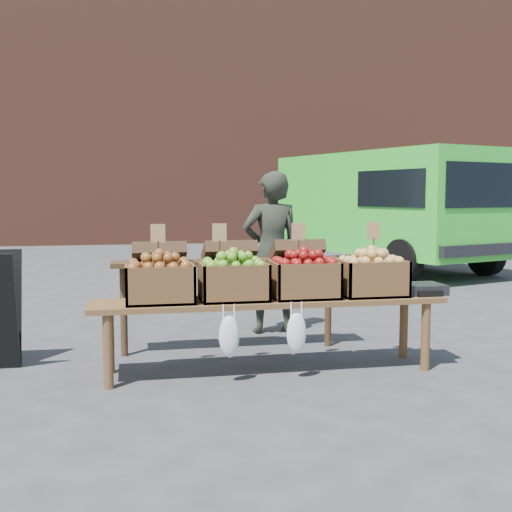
{
  "coord_description": "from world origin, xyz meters",
  "views": [
    {
      "loc": [
        -0.93,
        -4.77,
        1.36
      ],
      "look_at": [
        0.12,
        0.46,
        0.85
      ],
      "focal_mm": 45.0,
      "sensor_mm": 36.0,
      "label": 1
    }
  ],
  "objects": [
    {
      "name": "ground",
      "position": [
        0.0,
        0.0,
        0.0
      ],
      "size": [
        80.0,
        80.0,
        0.0
      ],
      "primitive_type": "plane",
      "color": "#3F3F42"
    },
    {
      "name": "brick_building",
      "position": [
        0.0,
        15.0,
        5.0
      ],
      "size": [
        24.0,
        4.0,
        10.0
      ],
      "primitive_type": "cube",
      "color": "brown",
      "rests_on": "ground"
    },
    {
      "name": "delivery_van",
      "position": [
        3.68,
        6.11,
        1.04
      ],
      "size": [
        3.48,
        5.09,
        2.09
      ],
      "primitive_type": null,
      "rotation": [
        0.0,
        0.0,
        0.32
      ],
      "color": "green",
      "rests_on": "ground"
    },
    {
      "name": "vendor",
      "position": [
        0.46,
        1.34,
        0.79
      ],
      "size": [
        0.59,
        0.4,
        1.59
      ],
      "primitive_type": "imported",
      "rotation": [
        0.0,
        0.0,
        3.18
      ],
      "color": "#262B21",
      "rests_on": "ground"
    },
    {
      "name": "back_table",
      "position": [
        -0.07,
        0.68,
        0.52
      ],
      "size": [
        2.1,
        0.44,
        1.04
      ],
      "primitive_type": null,
      "color": "#3E2919",
      "rests_on": "ground"
    },
    {
      "name": "display_bench",
      "position": [
        0.12,
        -0.04,
        0.28
      ],
      "size": [
        2.7,
        0.56,
        0.57
      ],
      "primitive_type": null,
      "color": "brown",
      "rests_on": "ground"
    },
    {
      "name": "crate_golden_apples",
      "position": [
        -0.7,
        -0.04,
        0.71
      ],
      "size": [
        0.5,
        0.4,
        0.28
      ],
      "primitive_type": null,
      "color": "#974F2B",
      "rests_on": "display_bench"
    },
    {
      "name": "crate_russet_pears",
      "position": [
        -0.15,
        -0.04,
        0.71
      ],
      "size": [
        0.5,
        0.4,
        0.28
      ],
      "primitive_type": null,
      "color": "#528529",
      "rests_on": "display_bench"
    },
    {
      "name": "crate_red_apples",
      "position": [
        0.4,
        -0.04,
        0.71
      ],
      "size": [
        0.5,
        0.4,
        0.28
      ],
      "primitive_type": null,
      "color": "maroon",
      "rests_on": "display_bench"
    },
    {
      "name": "crate_green_apples",
      "position": [
        0.95,
        -0.04,
        0.71
      ],
      "size": [
        0.5,
        0.4,
        0.28
      ],
      "primitive_type": null,
      "color": "gold",
      "rests_on": "display_bench"
    },
    {
      "name": "weighing_scale",
      "position": [
        1.37,
        -0.04,
        0.61
      ],
      "size": [
        0.34,
        0.3,
        0.08
      ],
      "primitive_type": "cube",
      "color": "black",
      "rests_on": "display_bench"
    }
  ]
}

